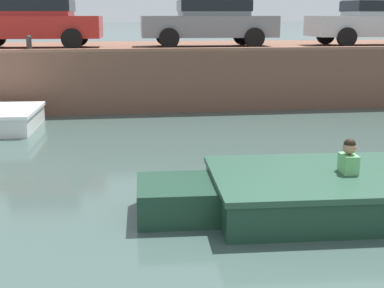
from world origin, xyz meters
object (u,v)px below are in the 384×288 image
at_px(motorboat_passing, 383,190).
at_px(car_right_inner_silver, 377,19).
at_px(mooring_bollard_mid, 29,43).
at_px(car_centre_grey, 210,19).
at_px(car_left_inner_red, 33,19).

bearing_deg(motorboat_passing, car_right_inner_silver, 64.90).
bearing_deg(car_right_inner_silver, mooring_bollard_mid, -170.58).
distance_m(motorboat_passing, car_right_inner_silver, 11.30).
xyz_separation_m(car_centre_grey, mooring_bollard_mid, (-5.22, -1.78, -0.61)).
distance_m(car_right_inner_silver, mooring_bollard_mid, 10.87).
relative_size(motorboat_passing, car_centre_grey, 1.58).
distance_m(motorboat_passing, car_left_inner_red, 11.96).
xyz_separation_m(car_left_inner_red, car_right_inner_silver, (10.82, 0.00, 0.00)).
height_order(car_centre_grey, car_right_inner_silver, same).
bearing_deg(mooring_bollard_mid, car_centre_grey, 18.80).
height_order(motorboat_passing, car_right_inner_silver, car_right_inner_silver).
distance_m(motorboat_passing, mooring_bollard_mid, 10.34).
xyz_separation_m(car_left_inner_red, mooring_bollard_mid, (0.11, -1.78, -0.61)).
relative_size(motorboat_passing, car_left_inner_red, 1.58).
bearing_deg(mooring_bollard_mid, car_left_inner_red, 93.57).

